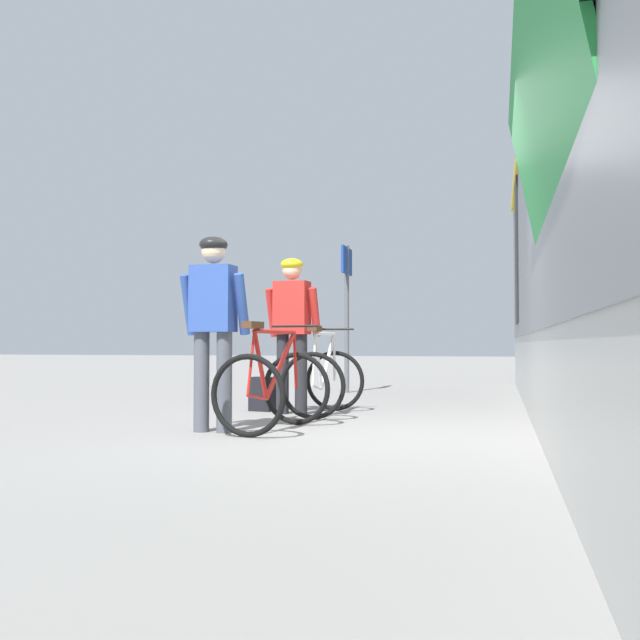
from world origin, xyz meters
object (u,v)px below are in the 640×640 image
object	(u,v)px
backpack_on_platform	(262,394)
platform_sign_post	(347,293)
cyclist_near_in_blue	(213,315)
bicycle_far_white	(324,379)
bicycle_near_red	(273,387)
cyclist_far_in_red	(292,321)

from	to	relation	value
backpack_on_platform	platform_sign_post	distance (m)	3.68
cyclist_near_in_blue	backpack_on_platform	xyz separation A→B (m)	(-0.21, 2.03, -0.85)
bicycle_far_white	platform_sign_post	world-z (taller)	platform_sign_post
cyclist_near_in_blue	bicycle_near_red	xyz separation A→B (m)	(0.50, 0.22, -0.65)
bicycle_near_red	backpack_on_platform	xyz separation A→B (m)	(-0.71, 1.81, -0.20)
cyclist_near_in_blue	cyclist_far_in_red	bearing A→B (deg)	82.54
cyclist_near_in_blue	cyclist_far_in_red	size ratio (longest dim) A/B	1.00
bicycle_near_red	backpack_on_platform	world-z (taller)	bicycle_near_red
cyclist_near_in_blue	backpack_on_platform	size ratio (longest dim) A/B	4.40
cyclist_far_in_red	backpack_on_platform	xyz separation A→B (m)	(-0.44, 0.28, -0.85)
bicycle_far_white	platform_sign_post	size ratio (longest dim) A/B	0.45
bicycle_far_white	cyclist_far_in_red	bearing A→B (deg)	176.36
bicycle_far_white	backpack_on_platform	distance (m)	0.90
bicycle_near_red	backpack_on_platform	distance (m)	1.96
bicycle_near_red	platform_sign_post	world-z (taller)	platform_sign_post
bicycle_far_white	backpack_on_platform	world-z (taller)	bicycle_far_white
bicycle_near_red	bicycle_far_white	bearing A→B (deg)	85.77
cyclist_near_in_blue	cyclist_far_in_red	world-z (taller)	same
backpack_on_platform	cyclist_far_in_red	bearing A→B (deg)	-19.73
cyclist_far_in_red	bicycle_near_red	distance (m)	1.69
cyclist_near_in_blue	bicycle_far_white	size ratio (longest dim) A/B	1.63
cyclist_near_in_blue	cyclist_far_in_red	xyz separation A→B (m)	(0.23, 1.76, 0.00)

